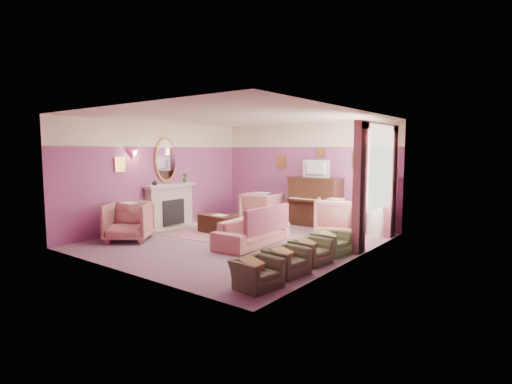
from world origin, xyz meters
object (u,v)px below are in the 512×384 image
Objects in this scene: coffee_table at (218,224)px; floral_armchair_left at (262,206)px; side_table at (378,221)px; olive_chair_a at (257,268)px; piano at (315,202)px; sofa at (252,227)px; floral_armchair_right at (335,214)px; olive_chair_c at (311,247)px; olive_chair_d at (331,239)px; television at (315,167)px; floral_armchair_front at (129,220)px; olive_chair_b at (286,257)px.

coffee_table is 1.02× the size of floral_armchair_left.
olive_chair_a is at bearing -91.08° from side_table.
floral_armchair_left is at bearing 125.52° from olive_chair_a.
piano is 2.82m from sofa.
coffee_table is 1.02× the size of floral_armchair_right.
olive_chair_c is 1.00× the size of olive_chair_d.
television is 0.41× the size of sofa.
floral_armchair_right is (2.36, 1.68, 0.26)m from coffee_table.
television is 1.18× the size of olive_chair_d.
olive_chair_c is at bearing -40.95° from floral_armchair_left.
floral_armchair_front reaches higher than olive_chair_a.
coffee_table is 1.47× the size of olive_chair_b.
side_table is at bearing -5.09° from piano.
olive_chair_c and olive_chair_d have the same top height.
olive_chair_d is (3.08, -1.85, -0.19)m from floral_armchair_left.
sofa is at bearing -168.86° from olive_chair_d.
floral_armchair_left is (-1.34, -0.62, -0.16)m from piano.
olive_chair_d is at bearing -66.11° from floral_armchair_right.
olive_chair_b is (0.00, 0.82, 0.00)m from olive_chair_a.
olive_chair_a is (1.72, -2.12, -0.10)m from sofa.
television is 4.60m from olive_chair_b.
olive_chair_b is at bearing -37.07° from sofa.
television is 0.82× the size of floral_armchair_front.
floral_armchair_right is 1.44× the size of olive_chair_a.
floral_armchair_right reaches higher than side_table.
olive_chair_b is (1.73, -4.06, -1.31)m from television.
olive_chair_a is (3.08, -4.31, -0.19)m from floral_armchair_left.
sofa is 2.02× the size of floral_armchair_right.
piano is 2.00× the size of side_table.
floral_armchair_left is (0.08, 1.72, 0.26)m from coffee_table.
sofa is 2.90× the size of olive_chair_a.
coffee_table is at bearing 150.79° from olive_chair_b.
sofa is at bearing -113.23° from floral_armchair_right.
olive_chair_d is at bearing 11.14° from sofa.
olive_chair_b is 3.95m from side_table.
coffee_table is 1.43× the size of side_table.
television reaches higher than sofa.
floral_armchair_front is (-2.49, -1.39, 0.09)m from sofa.
coffee_table is at bearing 60.39° from floral_armchair_front.
sofa is 2.73m from olive_chair_a.
piano is at bearing 59.40° from floral_armchair_front.
coffee_table is at bearing -121.38° from piano.
coffee_table is 0.51× the size of sofa.
floral_armchair_left is 1.00× the size of floral_armchair_front.
side_table is (0.09, 4.77, 0.06)m from olive_chair_a.
television is at bearing -90.00° from piano.
side_table is (0.09, 3.95, 0.06)m from olive_chair_b.
side_table is at bearing 29.24° from floral_armchair_right.
olive_chair_b is 1.00× the size of olive_chair_c.
olive_chair_c is (1.73, -3.24, -1.31)m from television.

